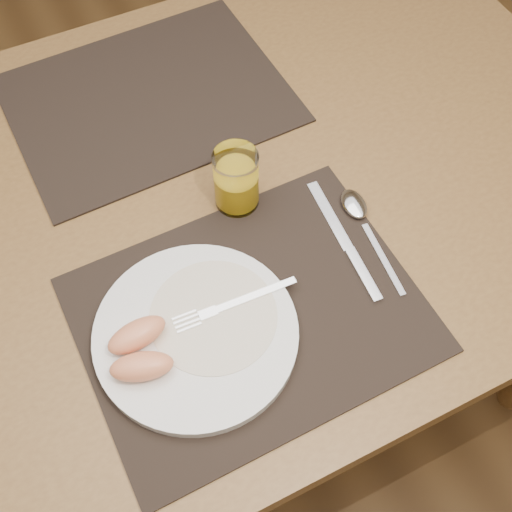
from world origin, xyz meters
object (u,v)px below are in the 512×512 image
object	(u,v)px
placemat_near	(250,314)
fork	(225,307)
plate	(196,334)
table	(200,226)
knife	(349,249)
placemat_far	(148,99)
spoon	(358,212)
juice_glass	(236,182)

from	to	relation	value
placemat_near	fork	distance (m)	0.04
placemat_near	plate	size ratio (longest dim) A/B	1.67
table	knife	xyz separation A→B (m)	(0.16, -0.19, 0.09)
fork	knife	world-z (taller)	fork
placemat_near	fork	size ratio (longest dim) A/B	2.57
placemat_far	knife	xyz separation A→B (m)	(0.15, -0.41, 0.00)
placemat_far	spoon	bearing A→B (deg)	-61.96
placemat_near	juice_glass	xyz separation A→B (m)	(0.07, 0.18, 0.05)
table	knife	bearing A→B (deg)	-50.63
fork	spoon	size ratio (longest dim) A/B	0.91
placemat_far	plate	xyz separation A→B (m)	(-0.10, -0.44, 0.01)
placemat_near	juice_glass	bearing A→B (deg)	70.03
fork	table	bearing A→B (deg)	77.87
spoon	juice_glass	xyz separation A→B (m)	(-0.15, 0.10, 0.04)
plate	knife	distance (m)	0.25
knife	juice_glass	xyz separation A→B (m)	(-0.11, 0.15, 0.04)
placemat_near	knife	distance (m)	0.17
placemat_far	table	bearing A→B (deg)	-92.24
placemat_near	placemat_far	xyz separation A→B (m)	(0.02, 0.44, 0.00)
table	juice_glass	bearing A→B (deg)	-37.83
spoon	plate	bearing A→B (deg)	-165.42
placemat_far	spoon	xyz separation A→B (m)	(0.19, -0.36, 0.01)
fork	juice_glass	bearing A→B (deg)	59.90
table	fork	world-z (taller)	fork
plate	knife	size ratio (longest dim) A/B	1.22
placemat_near	knife	bearing A→B (deg)	9.54
table	spoon	world-z (taller)	spoon
spoon	knife	bearing A→B (deg)	-132.16
table	placemat_far	xyz separation A→B (m)	(0.01, 0.22, 0.09)
placemat_far	plate	distance (m)	0.45
table	placemat_far	world-z (taller)	placemat_far
placemat_near	fork	world-z (taller)	fork
spoon	juice_glass	size ratio (longest dim) A/B	1.92
knife	placemat_near	bearing A→B (deg)	-170.46
placemat_far	fork	size ratio (longest dim) A/B	2.57
placemat_far	spoon	distance (m)	0.41
table	placemat_near	size ratio (longest dim) A/B	3.11
plate	placemat_far	bearing A→B (deg)	76.95
placemat_near	juice_glass	distance (m)	0.20
placemat_near	knife	xyz separation A→B (m)	(0.17, 0.03, 0.00)
juice_glass	spoon	bearing A→B (deg)	-34.25
table	placemat_near	bearing A→B (deg)	-93.67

